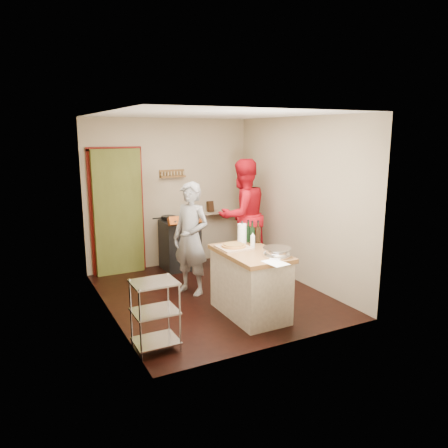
% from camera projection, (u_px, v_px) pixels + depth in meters
% --- Properties ---
extents(floor, '(3.50, 3.50, 0.00)m').
position_uv_depth(floor, '(213.00, 295.00, 6.47)').
color(floor, black).
rests_on(floor, ground).
extents(back_wall, '(3.00, 0.44, 2.60)m').
position_uv_depth(back_wall, '(134.00, 205.00, 7.50)').
color(back_wall, tan).
rests_on(back_wall, ground).
extents(left_wall, '(0.04, 3.50, 2.60)m').
position_uv_depth(left_wall, '(106.00, 218.00, 5.53)').
color(left_wall, tan).
rests_on(left_wall, ground).
extents(right_wall, '(0.04, 3.50, 2.60)m').
position_uv_depth(right_wall, '(298.00, 201.00, 6.87)').
color(right_wall, tan).
rests_on(right_wall, ground).
extents(ceiling, '(3.00, 3.50, 0.02)m').
position_uv_depth(ceiling, '(212.00, 114.00, 5.93)').
color(ceiling, white).
rests_on(ceiling, back_wall).
extents(stove, '(0.60, 0.63, 1.00)m').
position_uv_depth(stove, '(180.00, 244.00, 7.64)').
color(stove, black).
rests_on(stove, ground).
extents(wire_shelving, '(0.48, 0.40, 0.80)m').
position_uv_depth(wire_shelving, '(155.00, 312.00, 4.76)').
color(wire_shelving, silver).
rests_on(wire_shelving, ground).
extents(island, '(0.69, 1.31, 1.18)m').
position_uv_depth(island, '(250.00, 281.00, 5.69)').
color(island, beige).
rests_on(island, ground).
extents(person_stripe, '(0.64, 0.72, 1.66)m').
position_uv_depth(person_stripe, '(191.00, 239.00, 6.39)').
color(person_stripe, silver).
rests_on(person_stripe, ground).
extents(person_red, '(1.03, 0.86, 1.93)m').
position_uv_depth(person_red, '(243.00, 215.00, 7.49)').
color(person_red, red).
rests_on(person_red, ground).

